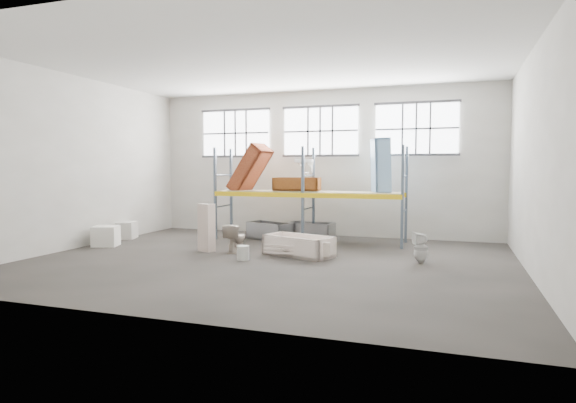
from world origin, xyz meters
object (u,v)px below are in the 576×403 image
at_px(steel_tub_right, 310,231).
at_px(carton_near, 106,236).
at_px(cistern_tall, 207,228).
at_px(blue_tub_upright, 381,166).
at_px(steel_tub_left, 270,231).
at_px(bucket, 243,253).
at_px(toilet_white, 421,248).
at_px(toilet_beige, 236,238).
at_px(rust_tub_flat, 297,184).
at_px(bathtub_beige, 299,246).

distance_m(steel_tub_right, carton_near, 6.34).
xyz_separation_m(cistern_tall, blue_tub_upright, (4.40, 3.00, 1.73)).
relative_size(steel_tub_left, bucket, 4.18).
xyz_separation_m(cistern_tall, toilet_white, (5.81, 0.19, -0.29)).
xyz_separation_m(toilet_beige, rust_tub_flat, (0.91, 2.73, 1.43)).
xyz_separation_m(toilet_white, bucket, (-4.31, -1.04, -0.20)).
height_order(steel_tub_left, steel_tub_right, same).
height_order(toilet_white, steel_tub_right, toilet_white).
bearing_deg(bucket, toilet_white, 13.63).
height_order(cistern_tall, carton_near, cistern_tall).
distance_m(steel_tub_right, blue_tub_upright, 3.12).
relative_size(bathtub_beige, blue_tub_upright, 1.08).
bearing_deg(carton_near, bathtub_beige, 3.33).
xyz_separation_m(steel_tub_right, blue_tub_upright, (2.28, -0.13, 2.12)).
height_order(steel_tub_right, bucket, steel_tub_right).
bearing_deg(bucket, steel_tub_right, 81.22).
bearing_deg(carton_near, blue_tub_upright, 22.31).
distance_m(toilet_beige, steel_tub_left, 2.56).
relative_size(cistern_tall, carton_near, 1.91).
bearing_deg(toilet_white, bathtub_beige, -112.77).
distance_m(toilet_white, bucket, 4.44).
bearing_deg(bathtub_beige, blue_tub_upright, 76.88).
bearing_deg(blue_tub_upright, rust_tub_flat, -177.58).
height_order(bathtub_beige, bucket, bathtub_beige).
distance_m(bathtub_beige, steel_tub_left, 3.11).
height_order(steel_tub_right, rust_tub_flat, rust_tub_flat).
height_order(toilet_beige, steel_tub_right, toilet_beige).
distance_m(toilet_white, steel_tub_right, 4.72).
bearing_deg(bucket, rust_tub_flat, 86.47).
height_order(steel_tub_left, rust_tub_flat, rust_tub_flat).
bearing_deg(steel_tub_left, steel_tub_right, 18.02).
xyz_separation_m(cistern_tall, steel_tub_right, (2.11, 3.13, -0.39)).
relative_size(bathtub_beige, steel_tub_left, 1.21).
bearing_deg(steel_tub_right, toilet_beige, -113.59).
bearing_deg(blue_tub_upright, carton_near, -157.69).
bearing_deg(steel_tub_right, steel_tub_left, -161.98).
xyz_separation_m(steel_tub_right, bucket, (-0.62, -3.98, -0.10)).
distance_m(bathtub_beige, blue_tub_upright, 3.93).
bearing_deg(rust_tub_flat, steel_tub_left, -169.01).
xyz_separation_m(blue_tub_upright, carton_near, (-7.70, -3.16, -2.10)).
xyz_separation_m(toilet_beige, carton_near, (-4.12, -0.32, -0.09)).
xyz_separation_m(blue_tub_upright, bucket, (-2.90, -3.85, -2.21)).
relative_size(toilet_beige, rust_tub_flat, 0.53).
distance_m(toilet_beige, steel_tub_right, 3.24).
bearing_deg(toilet_white, rust_tub_flat, -146.35).
bearing_deg(steel_tub_left, toilet_beige, -90.64).
relative_size(cistern_tall, steel_tub_left, 0.88).
height_order(rust_tub_flat, bucket, rust_tub_flat).
distance_m(cistern_tall, toilet_white, 5.82).
distance_m(bucket, carton_near, 4.86).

